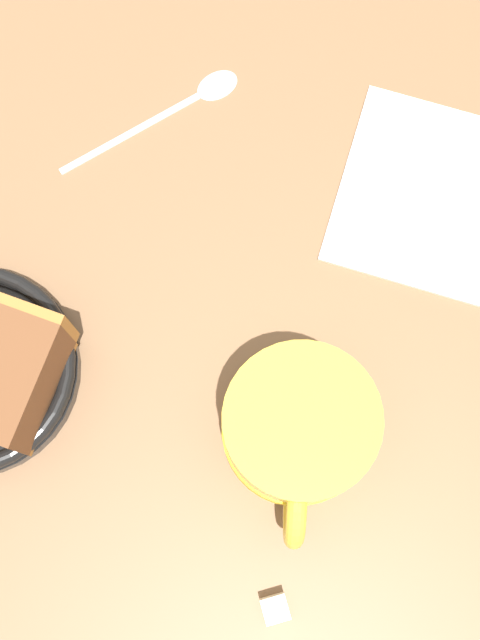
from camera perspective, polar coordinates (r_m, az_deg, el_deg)
ground_plane at (r=58.25cm, az=-9.42°, el=-2.01°), size 150.94×150.94×3.21cm
tea_mug at (r=50.98cm, az=3.75°, el=-7.23°), size 8.79×11.20×8.77cm
teaspoon at (r=61.39cm, az=-3.55°, el=14.12°), size 13.03×6.99×0.80cm
folded_napkin at (r=59.89cm, az=12.54°, el=7.95°), size 16.44×16.78×0.60cm
sugar_cube at (r=54.28cm, az=2.31°, el=-18.33°), size 1.72×1.72×1.50cm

